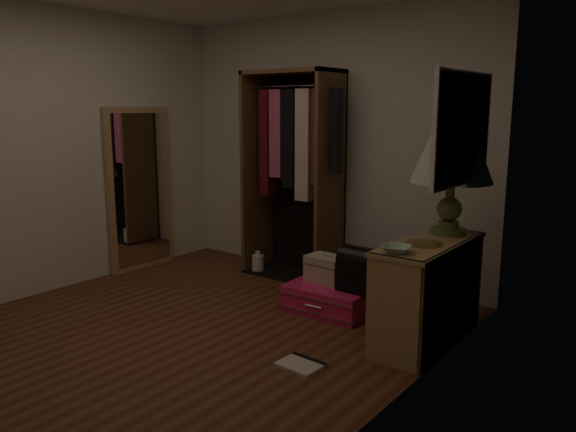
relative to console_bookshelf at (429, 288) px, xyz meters
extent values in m
plane|color=#502917|center=(-1.54, -1.03, -0.40)|extent=(4.00, 4.00, 0.00)
cube|color=silver|center=(-1.54, 0.97, 0.90)|extent=(3.50, 0.02, 2.60)
cube|color=silver|center=(0.21, -1.03, 0.90)|extent=(0.02, 4.00, 2.60)
cube|color=silver|center=(-3.29, -1.03, 0.90)|extent=(0.02, 4.00, 2.60)
cube|color=white|center=(0.19, -0.03, 1.15)|extent=(0.03, 0.96, 0.76)
cube|color=black|center=(0.19, -0.03, 1.15)|extent=(0.03, 0.90, 0.70)
cube|color=white|center=(0.17, -0.03, 0.84)|extent=(0.01, 0.88, 0.02)
cube|color=white|center=(0.17, -0.03, 0.92)|extent=(0.01, 0.88, 0.02)
cube|color=white|center=(0.17, -0.03, 0.99)|extent=(0.01, 0.88, 0.02)
cube|color=white|center=(0.17, -0.03, 1.07)|extent=(0.01, 0.88, 0.02)
cube|color=white|center=(0.17, -0.03, 1.15)|extent=(0.01, 0.88, 0.02)
cube|color=white|center=(0.17, -0.03, 1.23)|extent=(0.01, 0.88, 0.02)
cube|color=white|center=(0.17, -0.03, 1.30)|extent=(0.01, 0.88, 0.02)
cube|color=white|center=(0.17, -0.03, 1.38)|extent=(0.01, 0.88, 0.02)
cube|color=white|center=(0.17, -0.03, 1.46)|extent=(0.01, 0.88, 0.02)
cube|color=#A17E4D|center=(0.00, -0.56, -0.03)|extent=(0.40, 0.03, 0.75)
cube|color=#A17E4D|center=(0.00, 0.51, -0.03)|extent=(0.40, 0.03, 0.75)
cube|color=#A17E4D|center=(0.00, -0.03, -0.34)|extent=(0.40, 1.04, 0.03)
cube|color=#A17E4D|center=(0.00, -0.03, 0.17)|extent=(0.40, 1.04, 0.03)
cube|color=#A17E4D|center=(0.00, -0.03, 0.33)|extent=(0.42, 1.12, 0.03)
cube|color=brown|center=(0.19, -0.03, -0.03)|extent=(0.02, 1.10, 0.75)
cube|color=#A17E4D|center=(-0.01, 0.30, 0.24)|extent=(0.36, 0.38, 0.13)
cube|color=gray|center=(-0.08, -0.49, -0.18)|extent=(0.17, 0.05, 0.30)
cube|color=#4C3833|center=(-0.08, -0.45, -0.20)|extent=(0.18, 0.03, 0.25)
cube|color=#B7AD99|center=(-0.07, -0.41, -0.18)|extent=(0.20, 0.03, 0.29)
cube|color=brown|center=(-0.08, -0.37, -0.21)|extent=(0.18, 0.03, 0.23)
cube|color=#3F4C59|center=(-0.09, -0.33, -0.17)|extent=(0.16, 0.03, 0.31)
cube|color=gray|center=(-0.08, -0.28, -0.20)|extent=(0.17, 0.04, 0.26)
cube|color=#59594C|center=(-0.08, -0.23, -0.18)|extent=(0.18, 0.04, 0.30)
cube|color=#B2724C|center=(-0.08, -0.18, -0.20)|extent=(0.17, 0.04, 0.24)
cube|color=beige|center=(-0.09, -0.14, -0.19)|extent=(0.17, 0.03, 0.27)
cube|color=#332D38|center=(-0.09, -0.10, -0.20)|extent=(0.15, 0.03, 0.24)
cube|color=gray|center=(-0.06, -0.05, -0.19)|extent=(0.22, 0.04, 0.28)
cube|color=#4C3833|center=(-0.08, 0.00, -0.19)|extent=(0.17, 0.04, 0.27)
cube|color=#B7AD99|center=(-0.08, 0.05, -0.18)|extent=(0.18, 0.04, 0.29)
cube|color=brown|center=(-0.08, 0.10, -0.20)|extent=(0.18, 0.05, 0.25)
cube|color=#3F4C59|center=(-0.06, 0.16, -0.18)|extent=(0.22, 0.04, 0.30)
cube|color=gray|center=(-0.08, 0.20, -0.18)|extent=(0.18, 0.03, 0.29)
cube|color=#59594C|center=(-0.07, 0.23, -0.20)|extent=(0.19, 0.03, 0.25)
cube|color=#B2724C|center=(-0.08, 0.28, -0.17)|extent=(0.18, 0.04, 0.32)
cube|color=brown|center=(-2.24, 0.71, 0.62)|extent=(0.04, 0.50, 2.05)
cube|color=brown|center=(-1.33, 0.71, 0.62)|extent=(0.04, 0.50, 2.05)
cube|color=brown|center=(-1.79, 0.71, 1.63)|extent=(0.95, 0.50, 0.04)
cube|color=black|center=(-1.79, 0.95, 0.62)|extent=(0.95, 0.02, 2.05)
cube|color=black|center=(-1.79, 0.71, -0.39)|extent=(0.95, 0.50, 0.02)
cylinder|color=silver|center=(-1.79, 0.71, 1.50)|extent=(0.87, 0.02, 0.02)
cube|color=#590F19|center=(-2.09, 0.69, 0.94)|extent=(0.11, 0.14, 1.06)
cube|color=#BF4C72|center=(-1.94, 0.69, 1.04)|extent=(0.14, 0.14, 0.87)
cube|color=black|center=(-1.78, 0.69, 0.99)|extent=(0.15, 0.15, 0.96)
cube|color=beige|center=(-1.61, 0.69, 0.93)|extent=(0.16, 0.16, 1.07)
cube|color=maroon|center=(-1.45, 0.69, 1.01)|extent=(0.11, 0.11, 0.91)
cube|color=black|center=(-1.30, 0.69, 1.08)|extent=(0.15, 0.11, 0.78)
cube|color=tan|center=(-3.24, -0.03, 0.45)|extent=(0.05, 0.80, 1.70)
cube|color=white|center=(-3.21, -0.03, 0.45)|extent=(0.01, 0.68, 1.58)
cube|color=#E51C5C|center=(-0.90, 0.07, -0.29)|extent=(0.72, 0.52, 0.22)
cube|color=silver|center=(-0.90, 0.07, -0.35)|extent=(0.74, 0.54, 0.01)
cube|color=silver|center=(-0.90, 0.07, -0.23)|extent=(0.74, 0.54, 0.01)
cylinder|color=silver|center=(-0.90, -0.19, -0.29)|extent=(0.16, 0.02, 0.02)
cube|color=tan|center=(-0.99, 0.14, -0.07)|extent=(0.35, 0.25, 0.23)
cube|color=brown|center=(-0.99, 0.14, -0.02)|extent=(0.35, 0.25, 0.01)
cylinder|color=silver|center=(-0.99, 0.14, 0.06)|extent=(0.10, 0.02, 0.02)
cube|color=black|center=(-0.63, 0.10, -0.05)|extent=(0.35, 0.23, 0.26)
cylinder|color=black|center=(-0.63, 0.10, 0.08)|extent=(0.35, 0.23, 0.22)
cylinder|color=#4D582A|center=(0.00, 0.30, 0.37)|extent=(0.31, 0.31, 0.04)
cylinder|color=#4D582A|center=(0.00, 0.30, 0.42)|extent=(0.18, 0.18, 0.05)
sphere|color=#4D582A|center=(0.00, 0.30, 0.54)|extent=(0.22, 0.22, 0.19)
cylinder|color=#4D582A|center=(0.00, 0.30, 0.69)|extent=(0.08, 0.08, 0.11)
cone|color=beige|center=(0.00, 0.30, 0.93)|extent=(0.72, 0.72, 0.37)
cone|color=#E5ECCC|center=(0.00, 0.30, 0.93)|extent=(0.64, 0.64, 0.35)
cylinder|color=#A47E3F|center=(0.00, -0.14, 0.36)|extent=(0.29, 0.29, 0.01)
imported|color=#A1C2A6|center=(-0.05, -0.46, 0.37)|extent=(0.23, 0.23, 0.05)
cylinder|color=white|center=(-2.13, 0.57, -0.31)|extent=(0.14, 0.14, 0.18)
cylinder|color=white|center=(-2.13, 0.57, -0.20)|extent=(0.06, 0.06, 0.04)
cube|color=beige|center=(-0.48, -0.93, -0.39)|extent=(0.29, 0.24, 0.02)
cube|color=black|center=(-0.48, -0.84, -0.39)|extent=(0.28, 0.05, 0.03)
camera|label=1|loc=(1.56, -3.74, 1.28)|focal=35.00mm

